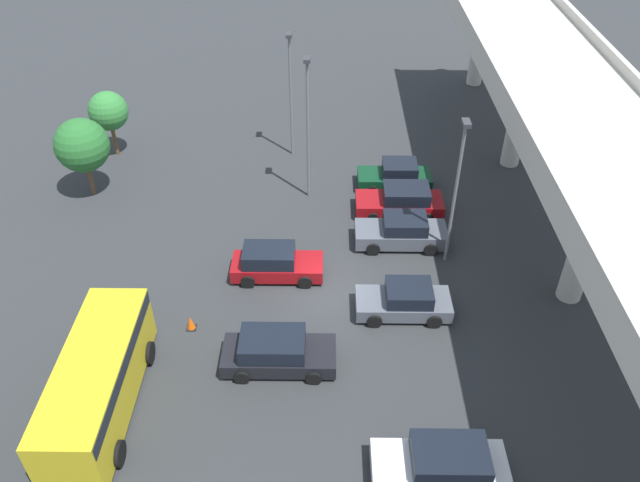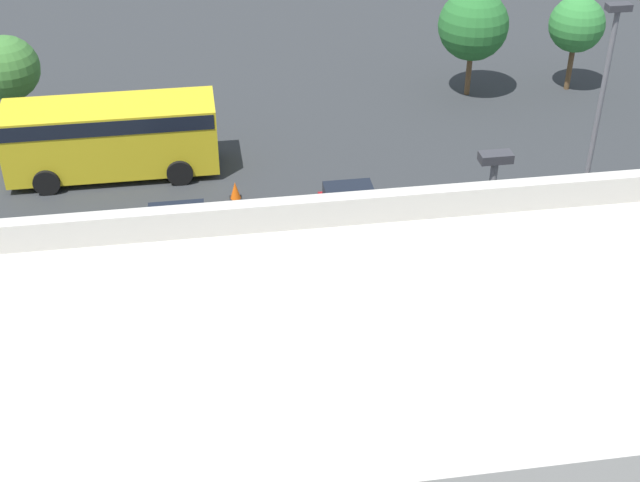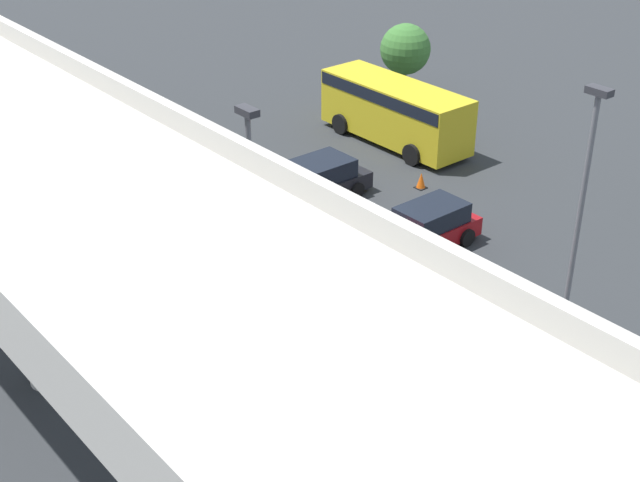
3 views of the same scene
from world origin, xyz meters
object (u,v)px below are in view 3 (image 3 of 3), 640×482
object	(u,v)px
parked_car_6	(118,181)
lamp_post_near_aisle	(581,207)
parked_car_4	(249,257)
parked_car_0	(472,418)
parked_car_3	(426,229)
shuttle_bus	(395,108)
parked_car_5	(315,181)
parked_car_1	(400,371)
tree_front_far_right	(405,49)
lamp_post_mid_lot	(252,217)
traffic_cone	(421,181)
parked_car_2	(339,323)
parked_car_7	(89,158)

from	to	relation	value
parked_car_6	lamp_post_near_aisle	world-z (taller)	lamp_post_near_aisle
parked_car_4	lamp_post_near_aisle	xyz separation A→B (m)	(-9.72, -4.67, 4.17)
parked_car_0	parked_car_6	bearing A→B (deg)	90.08
parked_car_3	shuttle_bus	bearing A→B (deg)	-127.36
shuttle_bus	parked_car_0	bearing A→B (deg)	-38.19
parked_car_4	parked_car_5	size ratio (longest dim) A/B	0.91
parked_car_4	shuttle_bus	world-z (taller)	shuttle_bus
parked_car_6	shuttle_bus	bearing A→B (deg)	-12.73
parked_car_1	tree_front_far_right	bearing A→B (deg)	45.36
tree_front_far_right	lamp_post_mid_lot	bearing A→B (deg)	124.87
parked_car_5	traffic_cone	xyz separation A→B (m)	(-2.07, -4.03, -0.44)
shuttle_bus	parked_car_3	bearing A→B (deg)	-37.36
parked_car_0	parked_car_1	world-z (taller)	parked_car_0
parked_car_0	lamp_post_mid_lot	bearing A→B (deg)	106.13
parked_car_2	parked_car_6	distance (m)	13.61
parked_car_4	parked_car_6	size ratio (longest dim) A/B	0.91
tree_front_far_right	traffic_cone	world-z (taller)	tree_front_far_right
parked_car_0	tree_front_far_right	bearing A→B (deg)	49.45
parked_car_1	parked_car_3	xyz separation A→B (m)	(5.55, -6.72, 0.02)
parked_car_3	parked_car_0	bearing A→B (deg)	51.02
parked_car_2	traffic_cone	bearing A→B (deg)	32.36
lamp_post_mid_lot	parked_car_5	bearing A→B (deg)	-48.93
parked_car_0	parked_car_3	xyz separation A→B (m)	(8.20, -6.63, 0.03)
parked_car_0	shuttle_bus	xyz separation A→B (m)	(16.27, -12.80, 0.94)
parked_car_3	traffic_cone	world-z (taller)	parked_car_3
parked_car_2	parked_car_6	xyz separation A→B (m)	(13.61, 0.18, -0.01)
parked_car_1	parked_car_3	bearing A→B (deg)	39.55
parked_car_2	parked_car_6	world-z (taller)	parked_car_2
parked_car_6	tree_front_far_right	world-z (taller)	tree_front_far_right
parked_car_2	tree_front_far_right	xyz separation A→B (m)	(14.94, -17.38, 1.82)
parked_car_1	parked_car_6	bearing A→B (deg)	89.79
shuttle_bus	lamp_post_mid_lot	distance (m)	17.76
parked_car_5	lamp_post_mid_lot	world-z (taller)	lamp_post_mid_lot
parked_car_0	parked_car_1	size ratio (longest dim) A/B	0.89
parked_car_1	parked_car_2	distance (m)	2.92
lamp_post_near_aisle	tree_front_far_right	world-z (taller)	lamp_post_near_aisle
parked_car_5	parked_car_7	distance (m)	10.10
parked_car_6	shuttle_bus	distance (m)	13.18
lamp_post_mid_lot	tree_front_far_right	xyz separation A→B (m)	(13.61, -19.52, -2.02)
parked_car_0	traffic_cone	bearing A→B (deg)	49.49
parked_car_1	shuttle_bus	world-z (taller)	shuttle_bus
parked_car_1	lamp_post_near_aisle	bearing A→B (deg)	-17.22
parked_car_6	parked_car_7	world-z (taller)	parked_car_6
parked_car_3	lamp_post_mid_lot	world-z (taller)	lamp_post_mid_lot
parked_car_1	traffic_cone	xyz separation A→B (m)	(9.25, -10.26, -0.43)
parked_car_5	lamp_post_near_aisle	xyz separation A→B (m)	(-12.95, 0.98, 4.12)
parked_car_3	parked_car_5	distance (m)	5.79
traffic_cone	shuttle_bus	bearing A→B (deg)	-31.05
parked_car_0	lamp_post_near_aisle	distance (m)	6.69
parked_car_3	lamp_post_mid_lot	xyz separation A→B (m)	(-1.31, 8.63, 3.83)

